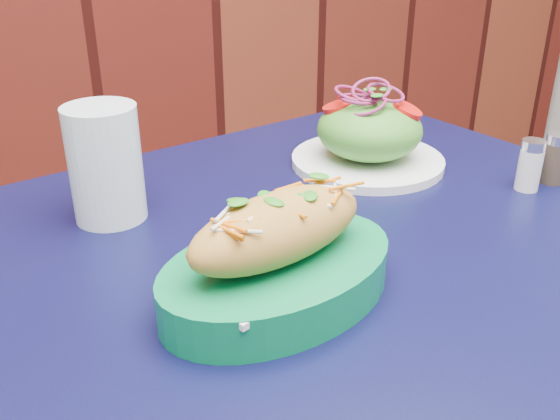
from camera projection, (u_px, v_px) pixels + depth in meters
cafe_table at (364, 318)px, 0.69m from camera, size 0.90×0.90×0.75m
banh_mi_basket at (278, 258)px, 0.55m from camera, size 0.26×0.19×0.11m
salad_plate at (369, 136)px, 0.84m from camera, size 0.21×0.21×0.11m
water_glass at (105, 164)px, 0.69m from camera, size 0.08×0.08×0.13m
salt_shaker at (530, 165)px, 0.77m from camera, size 0.03×0.03×0.07m
pepper_shaker at (555, 159)px, 0.79m from camera, size 0.03×0.03×0.07m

